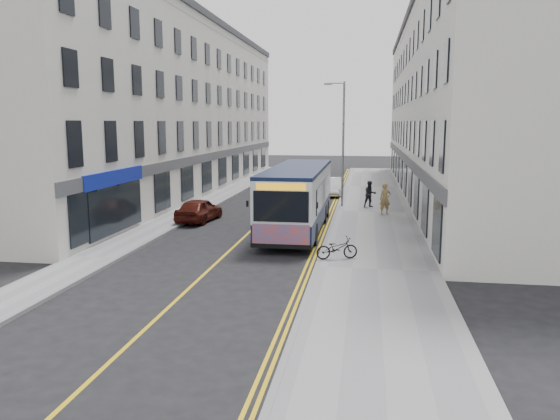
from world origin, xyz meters
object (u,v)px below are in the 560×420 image
(bicycle, at_px, (337,248))
(pedestrian_near, at_px, (385,199))
(city_bus, at_px, (298,196))
(pedestrian_far, at_px, (370,194))
(car_maroon, at_px, (199,210))
(streetlamp, at_px, (342,140))
(car_white, at_px, (332,187))

(bicycle, bearing_deg, pedestrian_near, -30.47)
(city_bus, bearing_deg, pedestrian_far, 64.29)
(bicycle, height_order, pedestrian_far, pedestrian_far)
(car_maroon, bearing_deg, streetlamp, -134.51)
(city_bus, relative_size, pedestrian_near, 6.14)
(city_bus, xyz_separation_m, pedestrian_far, (3.67, 7.63, -0.83))
(streetlamp, relative_size, pedestrian_far, 4.77)
(bicycle, distance_m, car_maroon, 11.20)
(streetlamp, xyz_separation_m, car_maroon, (-7.57, -6.20, -3.72))
(city_bus, relative_size, car_maroon, 2.88)
(pedestrian_near, relative_size, car_white, 0.45)
(bicycle, xyz_separation_m, car_maroon, (-8.07, 7.76, 0.10))
(pedestrian_near, bearing_deg, pedestrian_far, 91.73)
(streetlamp, height_order, pedestrian_far, streetlamp)
(streetlamp, distance_m, car_white, 7.12)
(pedestrian_far, bearing_deg, car_maroon, -168.60)
(city_bus, height_order, pedestrian_near, city_bus)
(streetlamp, height_order, car_maroon, streetlamp)
(city_bus, bearing_deg, streetlamp, 76.85)
(bicycle, height_order, pedestrian_near, pedestrian_near)
(pedestrian_far, height_order, car_white, pedestrian_far)
(city_bus, height_order, bicycle, city_bus)
(bicycle, bearing_deg, streetlamp, -17.18)
(pedestrian_near, height_order, car_white, pedestrian_near)
(streetlamp, relative_size, car_maroon, 2.06)
(pedestrian_near, height_order, pedestrian_far, pedestrian_near)
(streetlamp, distance_m, pedestrian_near, 5.17)
(pedestrian_far, relative_size, car_maroon, 0.43)
(city_bus, xyz_separation_m, bicycle, (2.33, -6.15, -1.23))
(city_bus, bearing_deg, bicycle, -69.27)
(streetlamp, distance_m, car_maroon, 10.47)
(city_bus, relative_size, car_white, 2.78)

